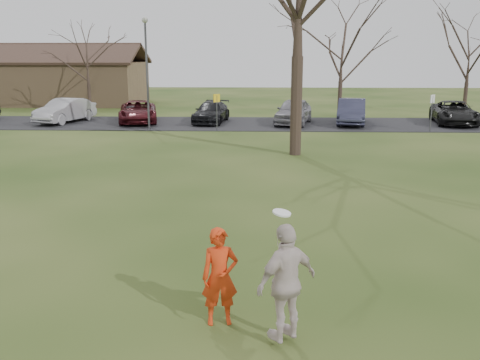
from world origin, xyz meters
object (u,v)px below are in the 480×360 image
at_px(car_1, 65,110).
at_px(car_4, 294,111).
at_px(car_5, 351,112).
at_px(car_6, 454,113).
at_px(lamp_post, 146,59).
at_px(car_3, 211,112).
at_px(car_2, 138,112).
at_px(building, 25,81).
at_px(player_defender, 220,277).
at_px(catching_play, 287,282).

bearing_deg(car_1, car_4, 16.93).
distance_m(car_5, car_6, 6.35).
distance_m(car_4, car_5, 3.56).
height_order(car_4, lamp_post, lamp_post).
bearing_deg(lamp_post, car_6, 8.33).
xyz_separation_m(car_1, car_3, (9.23, 0.24, -0.10)).
relative_size(car_2, lamp_post, 0.78).
xyz_separation_m(building, lamp_post, (14.00, -15.50, 2.04)).
relative_size(car_4, building, 0.22).
distance_m(player_defender, building, 42.77).
height_order(car_4, catching_play, catching_play).
xyz_separation_m(car_2, lamp_post, (1.24, -2.69, 3.25)).
height_order(player_defender, car_1, player_defender).
distance_m(car_2, building, 18.12).
distance_m(car_6, lamp_post, 18.89).
bearing_deg(car_3, car_2, -171.84).
xyz_separation_m(car_2, building, (-12.76, 12.81, 1.21)).
relative_size(building, lamp_post, 3.29).
bearing_deg(car_5, car_6, 12.38).
relative_size(car_1, car_3, 1.02).
distance_m(car_1, car_2, 4.62).
height_order(car_4, building, building).
height_order(car_1, car_4, car_4).
xyz_separation_m(car_4, car_6, (9.90, 0.32, -0.08)).
distance_m(car_1, building, 15.32).
height_order(player_defender, car_5, player_defender).
relative_size(car_2, car_6, 0.97).
relative_size(catching_play, lamp_post, 0.33).
relative_size(car_1, car_5, 0.97).
distance_m(car_4, building, 26.08).
relative_size(player_defender, car_6, 0.33).
height_order(car_2, car_3, car_2).
distance_m(car_4, car_6, 9.91).
bearing_deg(car_6, car_5, -169.02).
bearing_deg(car_1, car_5, 17.31).
bearing_deg(car_6, player_defender, -107.96).
bearing_deg(car_2, catching_play, -84.27).
relative_size(car_3, lamp_post, 0.71).
xyz_separation_m(car_1, catching_play, (12.73, -25.57, 0.24)).
bearing_deg(car_4, building, 163.06).
xyz_separation_m(car_3, car_5, (8.70, -0.37, 0.13)).
relative_size(car_3, car_5, 0.95).
relative_size(player_defender, catching_play, 0.79).
xyz_separation_m(car_5, car_6, (6.34, 0.25, -0.07)).
xyz_separation_m(catching_play, building, (-20.87, 38.49, 0.91)).
bearing_deg(catching_play, lamp_post, 106.64).
xyz_separation_m(car_2, car_5, (13.31, -0.24, 0.09)).
distance_m(car_2, car_6, 19.66).
distance_m(car_3, building, 21.55).
height_order(car_5, building, building).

